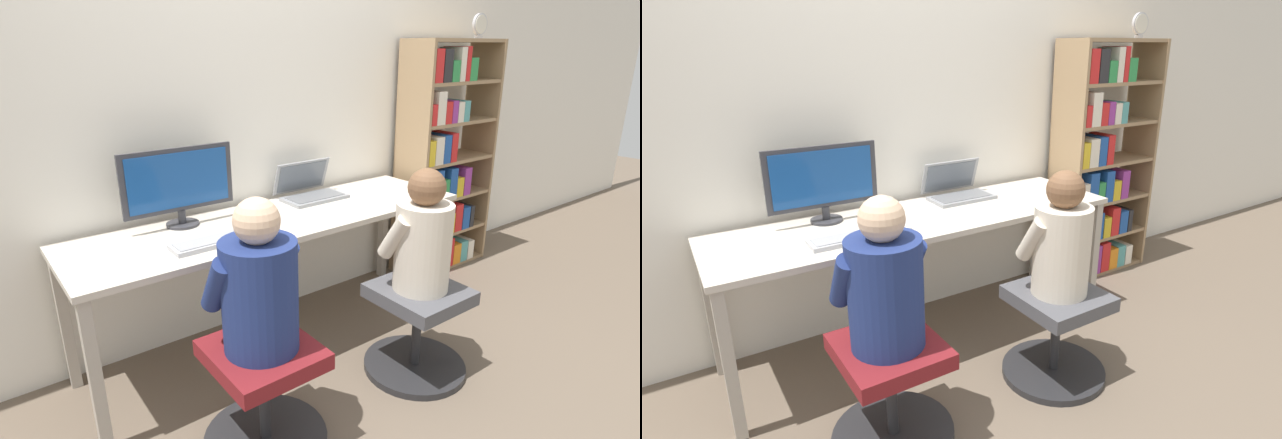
{
  "view_description": "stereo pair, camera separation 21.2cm",
  "coord_description": "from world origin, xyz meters",
  "views": [
    {
      "loc": [
        -1.36,
        -1.83,
        1.62
      ],
      "look_at": [
        0.15,
        0.15,
        0.75
      ],
      "focal_mm": 28.0,
      "sensor_mm": 36.0,
      "label": 1
    },
    {
      "loc": [
        -1.19,
        -1.95,
        1.62
      ],
      "look_at": [
        0.15,
        0.15,
        0.75
      ],
      "focal_mm": 28.0,
      "sensor_mm": 36.0,
      "label": 2
    }
  ],
  "objects": [
    {
      "name": "office_chair_left",
      "position": [
        -0.5,
        -0.32,
        0.25
      ],
      "size": [
        0.53,
        0.53,
        0.47
      ],
      "color": "#262628",
      "rests_on": "ground_plane"
    },
    {
      "name": "laptop",
      "position": [
        0.34,
        0.5,
        0.8
      ],
      "size": [
        0.38,
        0.27,
        0.21
      ],
      "color": "gray",
      "rests_on": "desk"
    },
    {
      "name": "office_chair_right",
      "position": [
        0.39,
        -0.35,
        0.25
      ],
      "size": [
        0.53,
        0.53,
        0.47
      ],
      "color": "#262628",
      "rests_on": "ground_plane"
    },
    {
      "name": "desk",
      "position": [
        0.0,
        0.31,
        0.68
      ],
      "size": [
        2.2,
        0.62,
        0.75
      ],
      "color": "beige",
      "rests_on": "ground_plane"
    },
    {
      "name": "person_at_monitor",
      "position": [
        -0.5,
        -0.32,
        0.74
      ],
      "size": [
        0.37,
        0.32,
        0.63
      ],
      "color": "navy",
      "rests_on": "office_chair_left"
    },
    {
      "name": "desk_clock",
      "position": [
        1.69,
        0.39,
        1.75
      ],
      "size": [
        0.14,
        0.03,
        0.16
      ],
      "color": "#B2B2B7",
      "rests_on": "bookshelf"
    },
    {
      "name": "wall_back",
      "position": [
        0.0,
        0.69,
        1.3
      ],
      "size": [
        10.0,
        0.05,
        2.6
      ],
      "color": "white",
      "rests_on": "ground_plane"
    },
    {
      "name": "keyboard",
      "position": [
        -0.44,
        0.17,
        0.76
      ],
      "size": [
        0.42,
        0.13,
        0.03
      ],
      "color": "#B2B2B7",
      "rests_on": "desk"
    },
    {
      "name": "person_at_laptop",
      "position": [
        0.39,
        -0.35,
        0.74
      ],
      "size": [
        0.34,
        0.3,
        0.61
      ],
      "color": "beige",
      "rests_on": "office_chair_right"
    },
    {
      "name": "desktop_monitor",
      "position": [
        -0.46,
        0.5,
        0.97
      ],
      "size": [
        0.57,
        0.16,
        0.4
      ],
      "color": "#333338",
      "rests_on": "desk"
    },
    {
      "name": "bookshelf",
      "position": [
        1.49,
        0.45,
        0.76
      ],
      "size": [
        0.78,
        0.3,
        1.67
      ],
      "color": "#997A56",
      "rests_on": "ground_plane"
    },
    {
      "name": "ground_plane",
      "position": [
        0.0,
        0.0,
        0.0
      ],
      "size": [
        14.0,
        14.0,
        0.0
      ],
      "primitive_type": "plane",
      "color": "brown"
    },
    {
      "name": "computer_mouse_by_keyboard",
      "position": [
        -0.17,
        0.17,
        0.77
      ],
      "size": [
        0.06,
        0.1,
        0.03
      ],
      "color": "silver",
      "rests_on": "desk"
    }
  ]
}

